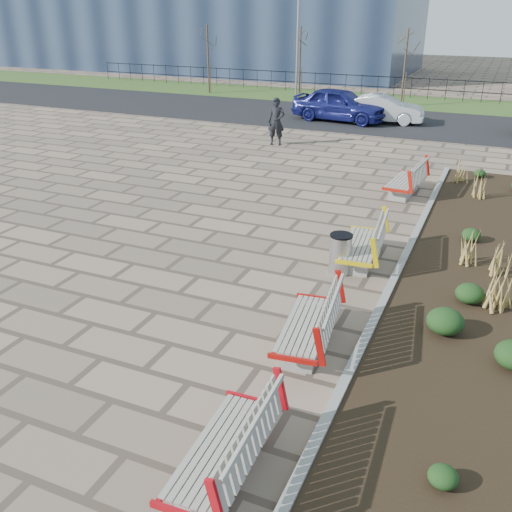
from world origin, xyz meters
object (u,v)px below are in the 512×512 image
at_px(bench_d, 405,179).
at_px(pedestrian, 276,122).
at_px(bench_a, 222,445).
at_px(bench_b, 306,322).
at_px(car_blue, 340,105).
at_px(car_silver, 382,109).
at_px(lamp_west, 297,46).
at_px(litter_bin, 340,254).
at_px(bench_c, 361,242).

height_order(bench_d, pedestrian, pedestrian).
bearing_deg(bench_a, bench_b, 87.75).
xyz_separation_m(car_blue, car_silver, (1.97, 0.46, -0.14)).
height_order(bench_a, bench_b, same).
height_order(bench_b, pedestrian, pedestrian).
distance_m(bench_a, lamp_west, 29.03).
distance_m(bench_a, bench_b, 3.16).
relative_size(bench_a, litter_bin, 2.40).
bearing_deg(bench_d, litter_bin, -87.88).
height_order(bench_c, pedestrian, pedestrian).
bearing_deg(bench_b, lamp_west, 103.19).
relative_size(bench_c, litter_bin, 2.40).
xyz_separation_m(litter_bin, car_blue, (-4.70, 16.35, 0.36)).
bearing_deg(bench_b, car_blue, 97.27).
relative_size(bench_d, lamp_west, 0.35).
distance_m(bench_c, pedestrian, 11.53).
bearing_deg(bench_d, car_silver, 110.38).
bearing_deg(bench_a, bench_d, 87.75).
height_order(bench_b, car_blue, car_blue).
height_order(car_blue, lamp_west, lamp_west).
relative_size(litter_bin, car_silver, 0.23).
xyz_separation_m(bench_c, car_blue, (-4.98, 15.64, 0.30)).
bearing_deg(bench_c, car_silver, 94.92).
xyz_separation_m(pedestrian, car_blue, (1.00, 5.79, -0.14)).
bearing_deg(bench_a, lamp_west, 105.89).
xyz_separation_m(bench_a, pedestrian, (-5.98, 16.78, 0.44)).
relative_size(bench_a, car_silver, 0.54).
bearing_deg(bench_a, litter_bin, 90.31).
bearing_deg(bench_c, lamp_west, 108.00).
relative_size(bench_b, litter_bin, 2.40).
bearing_deg(car_silver, pedestrian, 149.16).
distance_m(bench_a, car_silver, 23.23).
xyz_separation_m(bench_c, car_silver, (-3.01, 16.10, 0.16)).
bearing_deg(litter_bin, bench_b, -84.81).
bearing_deg(bench_d, lamp_west, 125.39).
relative_size(bench_c, car_blue, 0.46).
xyz_separation_m(bench_a, bench_b, (0.00, 3.16, 0.00)).
xyz_separation_m(pedestrian, lamp_west, (-3.02, 10.70, 2.10)).
relative_size(litter_bin, pedestrian, 0.47).
bearing_deg(car_blue, bench_c, -155.61).
height_order(bench_b, car_silver, car_silver).
distance_m(bench_d, car_silver, 11.16).
xyz_separation_m(pedestrian, car_silver, (2.98, 6.25, -0.28)).
xyz_separation_m(bench_a, car_blue, (-4.98, 22.57, 0.30)).
xyz_separation_m(bench_c, lamp_west, (-9.00, 20.55, 2.54)).
height_order(bench_a, bench_c, same).
bearing_deg(bench_d, bench_a, -85.25).
xyz_separation_m(bench_d, car_silver, (-3.01, 10.74, 0.16)).
distance_m(bench_a, bench_c, 6.93).
height_order(bench_b, lamp_west, lamp_west).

